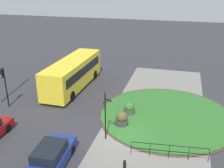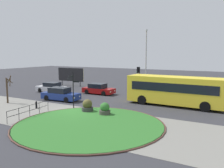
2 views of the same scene
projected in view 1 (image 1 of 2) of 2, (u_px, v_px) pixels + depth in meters
ground at (125, 133)px, 19.94m from camera, size 120.00×120.00×0.00m
sidewalk_paving at (152, 137)px, 19.44m from camera, size 32.00×7.92×0.02m
grass_island at (166, 115)px, 22.53m from camera, size 11.23×11.23×0.10m
grass_kerb_ring at (166, 115)px, 22.53m from camera, size 11.54×11.54×0.11m
signpost_directional at (105, 114)px, 18.49m from camera, size 1.19×0.79×3.66m
bollard_foreground at (125, 165)px, 15.94m from camera, size 0.18×0.18×0.75m
railing_grass_edge at (169, 150)px, 16.93m from camera, size 0.54×4.92×1.01m
bus_yellow at (73, 73)px, 27.80m from camera, size 10.03×2.84×3.04m
car_near_lane at (51, 157)px, 16.18m from camera, size 4.60×2.06×1.51m
traffic_light_near at (4, 79)px, 23.07m from camera, size 0.49×0.28×3.68m
planter_near_signpost at (122, 119)px, 20.86m from camera, size 1.06×1.06×1.20m
planter_kerbside at (129, 109)px, 22.64m from camera, size 0.99×0.99×1.14m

